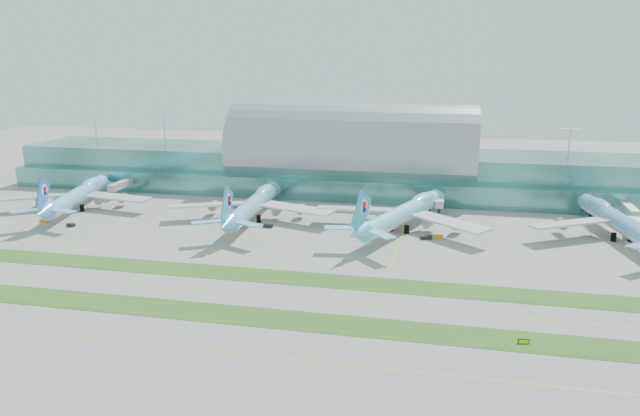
% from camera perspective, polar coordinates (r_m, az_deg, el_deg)
% --- Properties ---
extents(ground, '(700.00, 700.00, 0.00)m').
position_cam_1_polar(ground, '(189.69, -3.61, -6.54)').
color(ground, gray).
rests_on(ground, ground).
extents(terminal, '(340.00, 69.10, 36.00)m').
position_cam_1_polar(terminal, '(307.98, 2.98, 4.16)').
color(terminal, '#3D7A75').
rests_on(terminal, ground).
extents(grass_strip_near, '(420.00, 12.00, 0.08)m').
position_cam_1_polar(grass_strip_near, '(164.93, -6.33, -9.82)').
color(grass_strip_near, '#2D591E').
rests_on(grass_strip_near, ground).
extents(grass_strip_far, '(420.00, 12.00, 0.08)m').
position_cam_1_polar(grass_strip_far, '(191.48, -3.45, -6.33)').
color(grass_strip_far, '#2D591E').
rests_on(grass_strip_far, ground).
extents(taxiline_a, '(420.00, 0.35, 0.01)m').
position_cam_1_polar(taxiline_a, '(147.99, -8.87, -12.82)').
color(taxiline_a, yellow).
rests_on(taxiline_a, ground).
extents(taxiline_b, '(420.00, 0.35, 0.01)m').
position_cam_1_polar(taxiline_b, '(177.20, -4.87, -8.07)').
color(taxiline_b, yellow).
rests_on(taxiline_b, ground).
extents(taxiline_c, '(420.00, 0.35, 0.01)m').
position_cam_1_polar(taxiline_c, '(206.03, -2.23, -4.84)').
color(taxiline_c, yellow).
rests_on(taxiline_c, ground).
extents(taxiline_d, '(420.00, 0.35, 0.01)m').
position_cam_1_polar(taxiline_d, '(226.35, -0.82, -3.10)').
color(taxiline_d, yellow).
rests_on(taxiline_d, ground).
extents(airliner_a, '(66.07, 76.12, 21.15)m').
position_cam_1_polar(airliner_a, '(292.51, -21.28, 1.17)').
color(airliner_a, '#72C1FB').
rests_on(airliner_a, ground).
extents(airliner_b, '(69.64, 79.13, 21.78)m').
position_cam_1_polar(airliner_b, '(256.61, -6.08, 0.42)').
color(airliner_b, '#6CC4EE').
rests_on(airliner_b, ground).
extents(airliner_c, '(67.71, 78.74, 22.38)m').
position_cam_1_polar(airliner_c, '(242.81, 7.73, -0.36)').
color(airliner_c, '#71E9F9').
rests_on(airliner_c, ground).
extents(airliner_d, '(69.06, 79.30, 21.93)m').
position_cam_1_polar(airliner_d, '(254.49, 25.63, -1.00)').
color(airliner_d, '#5EA1D0').
rests_on(airliner_d, ground).
extents(gse_a, '(3.97, 2.27, 1.43)m').
position_cam_1_polar(gse_a, '(275.78, -23.88, -1.05)').
color(gse_a, orange).
rests_on(gse_a, ground).
extents(gse_b, '(3.59, 2.65, 1.26)m').
position_cam_1_polar(gse_b, '(265.01, -21.82, -1.44)').
color(gse_b, black).
rests_on(gse_b, ground).
extents(gse_c, '(4.04, 2.26, 1.67)m').
position_cam_1_polar(gse_c, '(246.04, -7.62, -1.63)').
color(gse_c, black).
rests_on(gse_c, ground).
extents(gse_d, '(3.74, 2.04, 1.52)m').
position_cam_1_polar(gse_d, '(245.65, -4.76, -1.60)').
color(gse_d, black).
rests_on(gse_d, ground).
extents(gse_e, '(3.26, 1.79, 1.51)m').
position_cam_1_polar(gse_e, '(233.63, 10.80, -2.62)').
color(gse_e, '#D69A0C').
rests_on(gse_e, ground).
extents(gse_f, '(4.36, 2.86, 1.41)m').
position_cam_1_polar(gse_f, '(232.48, 9.69, -2.66)').
color(gse_f, black).
rests_on(gse_f, ground).
extents(taxiway_sign_east, '(2.70, 0.71, 1.14)m').
position_cam_1_polar(taxiway_sign_east, '(157.00, 18.11, -11.52)').
color(taxiway_sign_east, black).
rests_on(taxiway_sign_east, ground).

